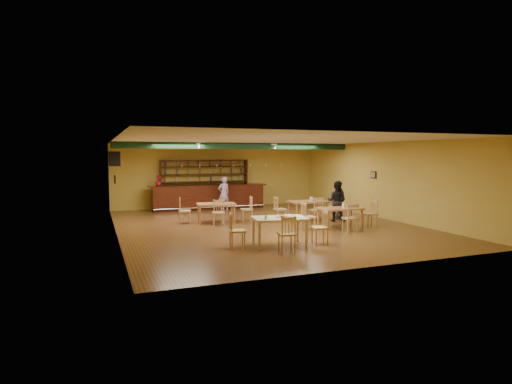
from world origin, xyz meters
name	(u,v)px	position (x,y,z in m)	size (l,w,h in m)	color
floor	(265,225)	(0.00, 0.00, 0.00)	(12.00, 12.00, 0.00)	#553118
ceiling_beam	(239,146)	(0.00, 2.80, 2.87)	(10.00, 0.30, 0.25)	black
track_rail_left	(193,144)	(-1.80, 3.40, 2.94)	(0.05, 2.50, 0.05)	white
track_rail_right	(265,145)	(1.40, 3.40, 2.94)	(0.05, 2.50, 0.05)	white
ac_unit	(115,159)	(-4.80, 4.20, 2.35)	(0.34, 0.70, 0.48)	white
picture_left	(115,179)	(-4.97, 1.00, 1.70)	(0.04, 0.34, 0.28)	black
picture_right	(373,175)	(4.97, 0.50, 1.70)	(0.04, 0.34, 0.28)	black
bar_counter	(208,197)	(-0.70, 5.15, 0.56)	(5.43, 0.85, 1.13)	black
back_bar_hutch	(205,184)	(-0.70, 5.78, 1.14)	(4.20, 0.40, 2.28)	black
poinsettia	(158,181)	(-2.97, 5.15, 1.37)	(0.27, 0.27, 0.48)	#B71025
dining_table_a	(216,213)	(-1.40, 1.34, 0.35)	(1.41, 0.85, 0.71)	#AC683D
dining_table_b	(308,210)	(2.11, 0.72, 0.36)	(1.44, 0.87, 0.72)	#AC683D
dining_table_d	(340,218)	(2.14, -1.50, 0.36)	(1.44, 0.86, 0.72)	#AC683D
near_table	(279,231)	(-0.87, -3.21, 0.39)	(1.46, 0.94, 0.78)	#CCAB88
pizza_tray	(283,217)	(-0.77, -3.21, 0.79)	(0.40, 0.40, 0.01)	silver
parmesan_shaker	(266,217)	(-1.34, -3.37, 0.84)	(0.07, 0.07, 0.11)	#EAE5C6
napkin_stack	(288,215)	(-0.51, -3.00, 0.80)	(0.20, 0.15, 0.03)	white
pizza_server	(287,216)	(-0.61, -3.16, 0.80)	(0.32, 0.09, 0.00)	silver
side_plate	(302,217)	(-0.30, -3.42, 0.79)	(0.22, 0.22, 0.01)	white
patron_bar	(224,194)	(-0.21, 4.33, 0.77)	(0.56, 0.37, 1.54)	purple
patron_right_a	(337,201)	(2.91, -0.08, 0.76)	(0.74, 0.58, 1.52)	black
patron_right_b	(338,199)	(3.34, 0.50, 0.76)	(0.89, 0.37, 1.52)	slate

